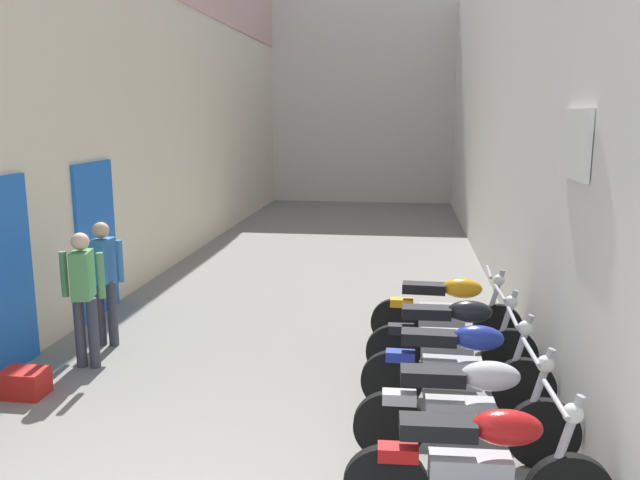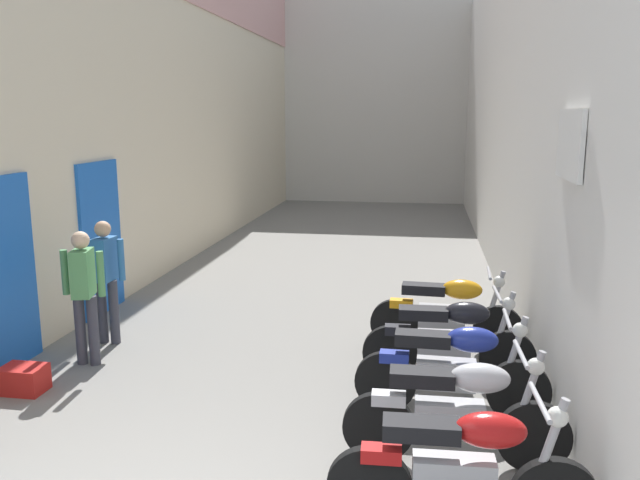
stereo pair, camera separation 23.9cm
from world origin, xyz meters
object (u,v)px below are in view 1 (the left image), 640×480
object	(u,v)px
motorcycle_second	(467,407)
motorcycle_third	(459,365)
motorcycle_fifth	(447,310)
pedestrian_mid_alley	(84,290)
motorcycle_fourth	(453,336)
motorcycle_nearest	(479,464)
pedestrian_further_down	(104,274)
plastic_crate	(24,383)

from	to	relation	value
motorcycle_second	motorcycle_third	distance (m)	0.91
motorcycle_second	motorcycle_third	xyz separation A→B (m)	(0.00, 0.91, 0.00)
motorcycle_second	motorcycle_third	world-z (taller)	same
motorcycle_fifth	pedestrian_mid_alley	world-z (taller)	pedestrian_mid_alley
motorcycle_third	motorcycle_fourth	size ratio (longest dim) A/B	1.00
motorcycle_second	motorcycle_fifth	distance (m)	2.69
motorcycle_nearest	motorcycle_third	bearing A→B (deg)	90.00
motorcycle_second	pedestrian_mid_alley	bearing A→B (deg)	159.28
motorcycle_third	pedestrian_mid_alley	bearing A→B (deg)	171.07
motorcycle_second	motorcycle_third	bearing A→B (deg)	90.00
motorcycle_second	pedestrian_further_down	bearing A→B (deg)	151.80
motorcycle_third	pedestrian_further_down	bearing A→B (deg)	162.24
pedestrian_mid_alley	pedestrian_further_down	size ratio (longest dim) A/B	1.00
motorcycle_nearest	motorcycle_fourth	distance (m)	2.61
motorcycle_nearest	plastic_crate	distance (m)	4.69
motorcycle_second	pedestrian_mid_alley	world-z (taller)	pedestrian_mid_alley
motorcycle_third	plastic_crate	distance (m)	4.41
pedestrian_mid_alley	pedestrian_further_down	distance (m)	0.71
pedestrian_mid_alley	motorcycle_fifth	bearing A→B (deg)	15.45
motorcycle_nearest	pedestrian_mid_alley	world-z (taller)	pedestrian_mid_alley
motorcycle_fourth	motorcycle_third	bearing A→B (deg)	-90.00
motorcycle_nearest	motorcycle_third	xyz separation A→B (m)	(0.00, 1.79, 0.00)
motorcycle_nearest	motorcycle_fifth	size ratio (longest dim) A/B	1.00
motorcycle_fifth	motorcycle_second	bearing A→B (deg)	-90.00
motorcycle_second	plastic_crate	world-z (taller)	motorcycle_second
motorcycle_third	pedestrian_further_down	xyz separation A→B (m)	(-4.21, 1.35, 0.42)
motorcycle_fourth	plastic_crate	world-z (taller)	motorcycle_fourth
motorcycle_nearest	motorcycle_third	size ratio (longest dim) A/B	1.00
motorcycle_third	motorcycle_fourth	bearing A→B (deg)	90.00
motorcycle_second	pedestrian_further_down	xyz separation A→B (m)	(-4.21, 2.26, 0.42)
plastic_crate	motorcycle_fourth	bearing A→B (deg)	12.78
motorcycle_second	motorcycle_third	size ratio (longest dim) A/B	1.00
motorcycle_third	motorcycle_fifth	world-z (taller)	same
motorcycle_fourth	pedestrian_mid_alley	size ratio (longest dim) A/B	1.18
motorcycle_fourth	pedestrian_further_down	xyz separation A→B (m)	(-4.21, 0.53, 0.42)
motorcycle_nearest	motorcycle_second	world-z (taller)	same
motorcycle_second	motorcycle_fourth	world-z (taller)	same
motorcycle_third	motorcycle_second	bearing A→B (deg)	-90.00
motorcycle_fifth	plastic_crate	size ratio (longest dim) A/B	4.21
motorcycle_nearest	motorcycle_second	bearing A→B (deg)	90.00
motorcycle_second	plastic_crate	xyz separation A→B (m)	(-4.39, 0.73, -0.36)
pedestrian_further_down	motorcycle_second	bearing A→B (deg)	-28.20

